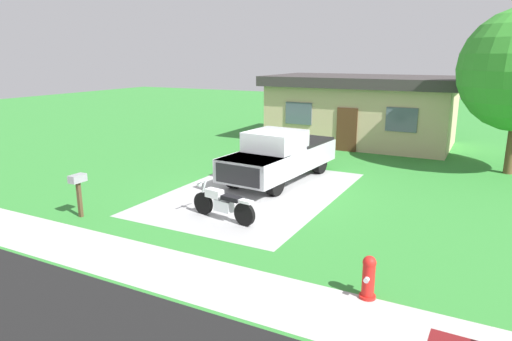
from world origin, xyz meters
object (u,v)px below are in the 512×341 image
pickup_truck (281,155)px  fire_hydrant (369,278)px  motorcycle (223,204)px  neighbor_house (361,109)px  mailbox (78,184)px

pickup_truck → fire_hydrant: size_ratio=6.63×
motorcycle → pickup_truck: size_ratio=0.38×
neighbor_house → fire_hydrant: bearing=-74.2°
motorcycle → mailbox: size_ratio=1.74×
pickup_truck → fire_hydrant: 8.72m
pickup_truck → fire_hydrant: (5.09, -7.07, -0.53)m
motorcycle → mailbox: (-3.76, -1.72, 0.51)m
motorcycle → neighbor_house: (0.27, 13.42, 1.32)m
pickup_truck → mailbox: (-3.41, -6.40, 0.03)m
pickup_truck → neighbor_house: 8.80m
pickup_truck → neighbor_house: (0.62, 8.74, 0.84)m
motorcycle → neighbor_house: bearing=88.8°
mailbox → neighbor_house: (4.03, 15.14, 0.81)m
motorcycle → neighbor_house: neighbor_house is taller
fire_hydrant → mailbox: 8.54m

